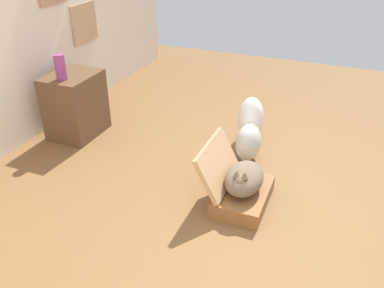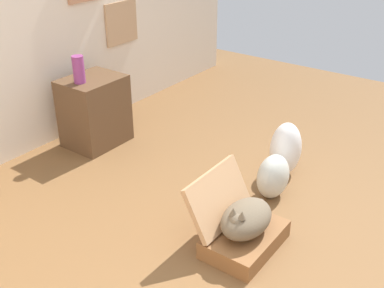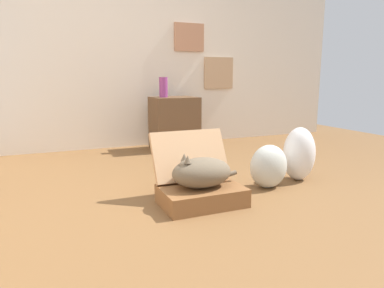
% 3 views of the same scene
% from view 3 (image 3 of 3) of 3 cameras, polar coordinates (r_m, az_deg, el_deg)
% --- Properties ---
extents(ground_plane, '(7.68, 7.68, 0.00)m').
position_cam_3_polar(ground_plane, '(2.21, -4.47, -11.21)').
color(ground_plane, brown).
rests_on(ground_plane, ground).
extents(wall_back, '(6.40, 0.15, 2.60)m').
position_cam_3_polar(wall_back, '(4.28, -14.78, 16.81)').
color(wall_back, beige).
rests_on(wall_back, ground).
extents(suitcase_base, '(0.54, 0.36, 0.12)m').
position_cam_3_polar(suitcase_base, '(2.33, 1.58, -8.44)').
color(suitcase_base, brown).
rests_on(suitcase_base, ground).
extents(suitcase_lid, '(0.54, 0.20, 0.34)m').
position_cam_3_polar(suitcase_lid, '(2.44, -0.35, -1.90)').
color(suitcase_lid, tan).
rests_on(suitcase_lid, suitcase_base).
extents(cat, '(0.48, 0.27, 0.23)m').
position_cam_3_polar(cat, '(2.28, 1.47, -4.63)').
color(cat, brown).
rests_on(cat, suitcase_base).
extents(plastic_bag_white, '(0.30, 0.21, 0.33)m').
position_cam_3_polar(plastic_bag_white, '(2.71, 12.40, -3.60)').
color(plastic_bag_white, silver).
rests_on(plastic_bag_white, ground).
extents(plastic_bag_clear, '(0.27, 0.24, 0.44)m').
position_cam_3_polar(plastic_bag_clear, '(2.97, 17.08, -1.55)').
color(plastic_bag_clear, white).
rests_on(plastic_bag_clear, ground).
extents(side_table, '(0.51, 0.41, 0.61)m').
position_cam_3_polar(side_table, '(4.08, -2.92, 3.42)').
color(side_table, brown).
rests_on(side_table, ground).
extents(vase_tall, '(0.10, 0.10, 0.22)m').
position_cam_3_polar(vase_tall, '(4.00, -4.69, 9.22)').
color(vase_tall, '#8C387A').
rests_on(vase_tall, side_table).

